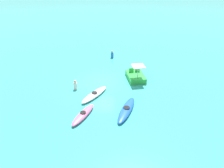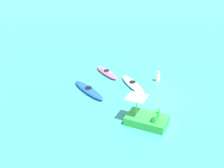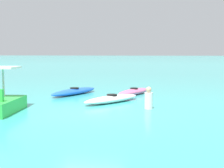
{
  "view_description": "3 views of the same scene",
  "coord_description": "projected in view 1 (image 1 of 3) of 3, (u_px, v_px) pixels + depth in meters",
  "views": [
    {
      "loc": [
        17.36,
        0.69,
        9.13
      ],
      "look_at": [
        1.68,
        1.05,
        0.66
      ],
      "focal_mm": 33.46,
      "sensor_mm": 36.0,
      "label": 1
    },
    {
      "loc": [
        -6.75,
        17.02,
        10.34
      ],
      "look_at": [
        3.31,
        1.2,
        0.67
      ],
      "focal_mm": 48.2,
      "sensor_mm": 36.0,
      "label": 2
    },
    {
      "loc": [
        -10.52,
        -2.98,
        2.18
      ],
      "look_at": [
        3.31,
        -0.28,
        0.75
      ],
      "focal_mm": 48.27,
      "sensor_mm": 36.0,
      "label": 3
    }
  ],
  "objects": [
    {
      "name": "person_by_kayaks",
      "position": [
        112.0,
        55.0,
        24.88
      ],
      "size": [
        0.37,
        0.37,
        0.88
      ],
      "color": "blue",
      "rests_on": "ground_plane"
    },
    {
      "name": "person_near_shore",
      "position": [
        75.0,
        85.0,
        18.2
      ],
      "size": [
        0.45,
        0.45,
        0.88
      ],
      "color": "silver",
      "rests_on": "ground_plane"
    },
    {
      "name": "ground_plane",
      "position": [
        100.0,
        82.0,
        19.59
      ],
      "size": [
        600.0,
        600.0,
        0.0
      ],
      "primitive_type": "plane",
      "color": "#38ADA8"
    },
    {
      "name": "kayak_white",
      "position": [
        94.0,
        95.0,
        17.26
      ],
      "size": [
        3.04,
        2.41,
        0.37
      ],
      "color": "white",
      "rests_on": "ground_plane"
    },
    {
      "name": "kayak_pink",
      "position": [
        83.0,
        114.0,
        14.84
      ],
      "size": [
        2.81,
        1.77,
        0.37
      ],
      "color": "pink",
      "rests_on": "ground_plane"
    },
    {
      "name": "pedal_boat_green",
      "position": [
        136.0,
        76.0,
        19.94
      ],
      "size": [
        2.6,
        1.8,
        1.68
      ],
      "color": "green",
      "rests_on": "ground_plane"
    },
    {
      "name": "kayak_blue",
      "position": [
        126.0,
        110.0,
        15.37
      ],
      "size": [
        3.52,
        1.97,
        0.37
      ],
      "color": "blue",
      "rests_on": "ground_plane"
    }
  ]
}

